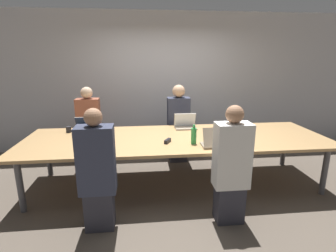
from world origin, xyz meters
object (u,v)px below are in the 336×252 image
Objects in this scene: person_far_center at (178,125)px; laptop_far_center at (185,124)px; cup_far_left at (69,129)px; stapler at (168,141)px; person_far_left at (89,127)px; laptop_far_left at (87,127)px; laptop_near_midright at (216,141)px; person_near_left at (97,173)px; laptop_near_left at (96,148)px; bottle_near_midright at (194,136)px; person_near_midright at (231,167)px.

laptop_far_center is at bearing -83.04° from person_far_center.
stapler is (1.50, -0.69, -0.02)m from cup_far_left.
person_far_left is at bearing 178.37° from person_far_center.
laptop_far_left is 2.08m from laptop_near_midright.
person_near_left is 2.00m from person_far_left.
person_far_center reaches higher than person_near_left.
laptop_near_midright is at bearing -37.70° from person_far_left.
bottle_near_midright reaches higher than laptop_near_left.
laptop_far_center is at bearing 88.04° from bottle_near_midright.
laptop_near_midright is (1.54, 0.10, 0.00)m from laptop_near_left.
cup_far_left is 1.90m from person_far_center.
laptop_near_midright reaches higher than laptop_far_left.
person_near_left is 3.87× the size of laptop_near_midright.
bottle_near_midright is (-0.26, 0.16, 0.04)m from laptop_near_midright.
person_far_left reaches higher than stapler.
person_near_left is at bearing -130.03° from laptop_far_center.
laptop_far_left is 3.72× the size of cup_far_left.
stapler is (-0.38, -0.76, -0.05)m from laptop_far_center.
person_near_midright is (1.58, -0.41, -0.15)m from laptop_near_left.
person_near_midright is (0.28, -1.51, -0.15)m from laptop_far_center.
laptop_far_left is 1.42m from stapler.
stapler is at bearing 167.34° from bottle_near_midright.
person_near_left is 1.93m from laptop_far_center.
cup_far_left is 1.66m from stapler.
stapler is (-0.62, 0.24, -0.05)m from laptop_near_midright.
bottle_near_midright is at bearing -168.50° from laptop_near_left.
bottle_near_midright is 0.37m from stapler.
person_far_left reaches higher than bottle_near_midright.
person_near_left is 1.51m from person_near_midright.
person_near_left is 14.99× the size of cup_far_left.
person_far_center is at bearing -121.93° from person_near_left.
person_far_left reaches higher than cup_far_left.
person_far_center is at bearing -1.63° from person_far_left.
person_near_left reaches higher than bottle_near_midright.
person_near_midright is 9.25× the size of stapler.
laptop_near_left is at bearing -130.63° from stapler.
person_near_left is at bearing -152.15° from bottle_near_midright.
bottle_near_midright is at bearing -26.74° from laptop_far_left.
laptop_near_midright is (1.84, -0.95, 0.01)m from laptop_far_left.
stapler is (-0.35, 0.08, -0.09)m from bottle_near_midright.
cup_far_left is at bearing -175.61° from stapler.
laptop_near_midright is at bearing -31.09° from bottle_near_midright.
person_near_midright is at bearing -37.94° from laptop_far_left.
person_near_midright reaches higher than person_near_left.
laptop_near_midright is at bearing -78.55° from person_far_center.
person_far_left reaches higher than laptop_far_left.
person_far_left is (-0.06, 0.51, -0.14)m from laptop_far_left.
laptop_near_left is 0.25× the size of person_far_center.
person_far_center is 3.96× the size of laptop_near_midright.
laptop_near_left reaches higher than stapler.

